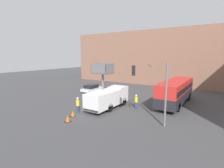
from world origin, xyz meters
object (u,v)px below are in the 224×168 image
utility_truck (108,97)px  road_worker_near_truck (78,105)px  traffic_light_pole (154,84)px  city_bus (176,90)px  parked_car_curbside (92,88)px  road_worker_directing (136,102)px  traffic_cone_mid_road (68,119)px  traffic_cone_near_truck (73,114)px

utility_truck → road_worker_near_truck: utility_truck is taller
traffic_light_pole → utility_truck: bearing=160.6°
utility_truck → city_bus: utility_truck is taller
road_worker_near_truck → parked_car_curbside: bearing=-28.4°
traffic_light_pole → road_worker_near_truck: size_ratio=3.27×
road_worker_near_truck → road_worker_directing: (4.96, 5.24, -0.04)m
road_worker_near_truck → parked_car_curbside: 11.85m
road_worker_directing → traffic_cone_mid_road: (-3.79, -7.92, -0.58)m
city_bus → traffic_cone_mid_road: city_bus is taller
parked_car_curbside → city_bus: bearing=0.1°
road_worker_directing → road_worker_near_truck: bearing=-110.9°
utility_truck → city_bus: bearing=45.7°
utility_truck → parked_car_curbside: utility_truck is taller
city_bus → traffic_light_pole: bearing=173.9°
utility_truck → parked_car_curbside: (-8.19, 6.75, -0.80)m
traffic_light_pole → road_worker_near_truck: 9.31m
road_worker_directing → traffic_cone_mid_road: 8.79m
road_worker_near_truck → utility_truck: bearing=-90.8°
utility_truck → parked_car_curbside: 10.65m
traffic_cone_near_truck → parked_car_curbside: bearing=120.5°
traffic_cone_near_truck → road_worker_directing: bearing=54.8°
road_worker_directing → parked_car_curbside: road_worker_directing is taller
traffic_light_pole → road_worker_directing: (-3.76, 4.30, -3.15)m
traffic_cone_near_truck → road_worker_near_truck: bearing=108.7°
utility_truck → traffic_cone_near_truck: (-1.55, -4.53, -1.22)m
road_worker_near_truck → parked_car_curbside: (-6.23, 10.07, -0.21)m
city_bus → parked_car_curbside: bearing=83.2°
traffic_light_pole → road_worker_directing: size_ratio=3.38×
traffic_light_pole → city_bus: bearing=90.8°
parked_car_curbside → road_worker_directing: bearing=-23.4°
utility_truck → road_worker_near_truck: (-1.96, -3.32, -0.58)m
traffic_cone_mid_road → parked_car_curbside: size_ratio=0.15×
road_worker_directing → traffic_cone_mid_road: bearing=-93.1°
traffic_light_pole → traffic_cone_near_truck: traffic_light_pole is taller
traffic_light_pole → traffic_cone_near_truck: 9.37m
traffic_cone_near_truck → parked_car_curbside: parked_car_curbside is taller
traffic_cone_near_truck → utility_truck: bearing=71.1°
traffic_light_pole → traffic_cone_mid_road: bearing=-154.4°
city_bus → traffic_light_pole: 9.41m
traffic_light_pole → parked_car_curbside: 17.83m
city_bus → traffic_cone_mid_road: (-7.42, -12.78, -1.60)m
utility_truck → road_worker_directing: utility_truck is taller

